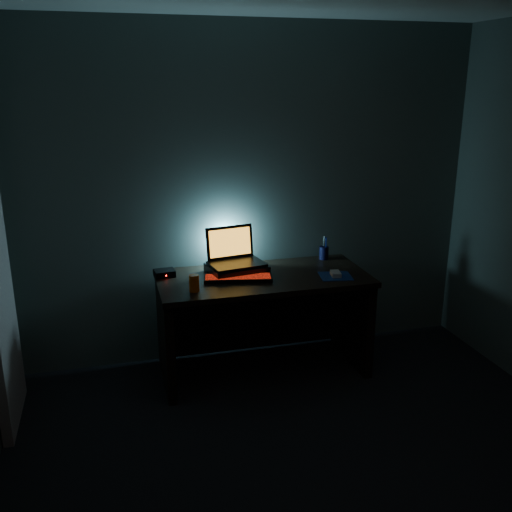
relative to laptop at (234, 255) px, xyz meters
The scene contains 10 objects.
room 1.83m from the laptop, 84.35° to the right, with size 3.50×4.00×2.50m.
desk 0.43m from the laptop, 31.86° to the right, with size 1.50×0.70×0.75m.
riser 0.10m from the laptop, 80.40° to the right, with size 0.40×0.30×0.06m, color black.
laptop is the anchor object (origin of this frame).
keyboard 0.23m from the laptop, 95.14° to the right, with size 0.49×0.24×0.03m.
mousepad 0.75m from the laptop, 24.67° to the right, with size 0.22×0.20×0.00m, color navy.
mouse 0.74m from the laptop, 24.67° to the right, with size 0.06×0.10×0.03m, color #9A999F.
pen_cup 0.75m from the laptop, ahead, with size 0.07×0.07×0.10m, color black.
juice_glass 0.50m from the laptop, 134.92° to the right, with size 0.07×0.07×0.11m, color #CE4B0A.
router 0.51m from the laptop, behind, with size 0.15×0.13×0.05m.
Camera 1 is at (-1.03, -2.08, 2.08)m, focal length 40.00 mm.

